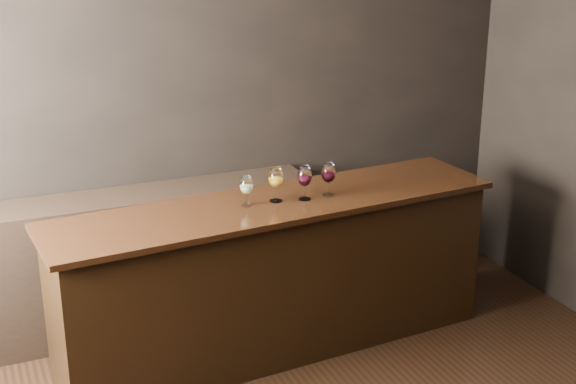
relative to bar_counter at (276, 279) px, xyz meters
name	(u,v)px	position (x,y,z in m)	size (l,w,h in m)	color
room_shell	(253,133)	(-0.62, -1.28, 1.33)	(5.02, 4.52, 2.81)	black
bar_counter	(276,279)	(0.00, 0.00, 0.00)	(2.75, 0.60, 0.96)	black
bar_top	(275,204)	(0.00, 0.00, 0.50)	(2.84, 0.66, 0.04)	black
back_bar_shelf	(119,264)	(-0.86, 0.63, -0.01)	(2.62, 0.40, 0.94)	black
glass_white	(246,186)	(-0.18, 0.00, 0.64)	(0.08, 0.08, 0.18)	white
glass_amber	(276,178)	(0.01, 0.01, 0.66)	(0.09, 0.09, 0.22)	white
glass_red_a	(305,177)	(0.18, -0.03, 0.66)	(0.09, 0.09, 0.21)	white
glass_red_b	(329,174)	(0.35, -0.02, 0.66)	(0.09, 0.09, 0.21)	white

